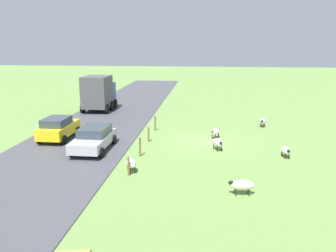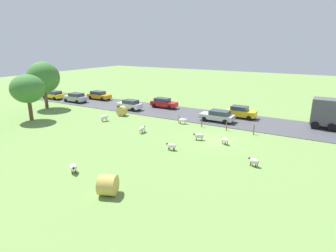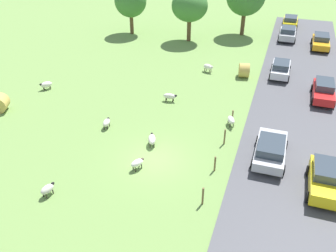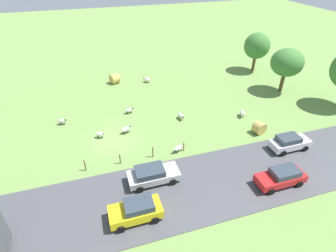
# 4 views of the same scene
# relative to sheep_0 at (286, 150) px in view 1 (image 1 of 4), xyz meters

# --- Properties ---
(ground_plane) EXTENTS (160.00, 160.00, 0.00)m
(ground_plane) POSITION_rel_sheep_0_xyz_m (5.00, -2.68, -0.46)
(ground_plane) COLOR #6B8E47
(road_strip) EXTENTS (8.00, 80.00, 0.06)m
(road_strip) POSITION_rel_sheep_0_xyz_m (14.20, -2.68, -0.43)
(road_strip) COLOR #47474C
(road_strip) RESTS_ON ground_plane
(sheep_0) EXTENTS (0.61, 1.09, 0.71)m
(sheep_0) POSITION_rel_sheep_0_xyz_m (0.00, 0.00, 0.00)
(sheep_0) COLOR silver
(sheep_0) RESTS_ON ground_plane
(sheep_1) EXTENTS (0.87, 1.19, 0.74)m
(sheep_1) POSITION_rel_sheep_0_xyz_m (9.13, 3.40, 0.03)
(sheep_1) COLOR white
(sheep_1) RESTS_ON ground_plane
(sheep_2) EXTENTS (0.91, 1.26, 0.78)m
(sheep_2) POSITION_rel_sheep_0_xyz_m (4.20, -1.11, 0.04)
(sheep_2) COLOR beige
(sheep_2) RESTS_ON ground_plane
(sheep_3) EXTENTS (0.70, 1.07, 0.73)m
(sheep_3) POSITION_rel_sheep_0_xyz_m (0.18, -8.05, 0.02)
(sheep_3) COLOR beige
(sheep_3) RESTS_ON ground_plane
(sheep_5) EXTENTS (0.86, 1.05, 0.74)m
(sheep_5) POSITION_rel_sheep_0_xyz_m (4.28, -4.01, 0.04)
(sheep_5) COLOR white
(sheep_5) RESTS_ON ground_plane
(sheep_7) EXTENTS (1.26, 0.58, 0.74)m
(sheep_7) POSITION_rel_sheep_0_xyz_m (3.27, 5.79, 0.03)
(sheep_7) COLOR silver
(sheep_7) RESTS_ON ground_plane
(fence_post_0) EXTENTS (0.12, 0.12, 1.20)m
(fence_post_0) POSITION_rel_sheep_0_xyz_m (9.13, -5.81, 0.14)
(fence_post_0) COLOR brown
(fence_post_0) RESTS_ON ground_plane
(fence_post_1) EXTENTS (0.12, 0.12, 1.10)m
(fence_post_1) POSITION_rel_sheep_0_xyz_m (9.13, -2.54, 0.09)
(fence_post_1) COLOR brown
(fence_post_1) RESTS_ON ground_plane
(fence_post_2) EXTENTS (0.12, 0.12, 1.23)m
(fence_post_2) POSITION_rel_sheep_0_xyz_m (9.13, 0.72, 0.15)
(fence_post_2) COLOR brown
(fence_post_2) RESTS_ON ground_plane
(fence_post_3) EXTENTS (0.12, 0.12, 1.06)m
(fence_post_3) POSITION_rel_sheep_0_xyz_m (9.13, 3.99, 0.06)
(fence_post_3) COLOR brown
(fence_post_3) RESTS_ON ground_plane
(truck_0) EXTENTS (2.79, 4.44, 3.65)m
(truck_0) POSITION_rel_sheep_0_xyz_m (16.17, -13.24, 1.50)
(truck_0) COLOR #1E4C99
(truck_0) RESTS_ON road_strip
(car_1) EXTENTS (2.04, 4.01, 1.66)m
(car_1) POSITION_rel_sheep_0_xyz_m (15.84, -2.32, 0.45)
(car_1) COLOR yellow
(car_1) RESTS_ON road_strip
(car_4) EXTENTS (2.17, 4.57, 1.51)m
(car_4) POSITION_rel_sheep_0_xyz_m (12.41, -0.16, 0.39)
(car_4) COLOR #B7B7BC
(car_4) RESTS_ON road_strip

